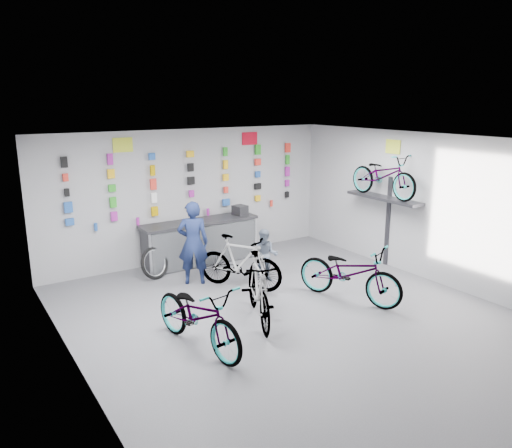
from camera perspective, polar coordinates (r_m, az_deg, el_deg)
floor at (r=8.69m, az=4.42°, el=-10.75°), size 8.00×8.00×0.00m
ceiling at (r=7.91m, az=4.83°, el=9.37°), size 8.00×8.00×0.00m
wall_back at (r=11.53m, az=-7.53°, el=3.27°), size 7.00×0.00×7.00m
wall_left at (r=6.74m, az=-19.91°, el=-5.37°), size 0.00×8.00×8.00m
wall_right at (r=10.62m, az=19.83°, el=1.61°), size 0.00×8.00×8.00m
counter at (r=11.36m, az=-6.37°, el=-2.12°), size 2.70×0.66×1.00m
merch_wall at (r=11.40m, az=-7.57°, el=4.68°), size 5.55×0.08×1.57m
wall_bracket at (r=11.25m, az=14.46°, el=2.48°), size 0.39×1.90×2.00m
sign_left at (r=10.79m, az=-14.98°, el=8.73°), size 0.42×0.02×0.30m
sign_right at (r=12.11m, az=-0.73°, el=9.74°), size 0.42×0.02×0.30m
sign_side at (r=11.19m, az=15.37°, el=8.52°), size 0.02×0.40×0.30m
bike_left at (r=7.57m, az=-6.61°, el=-10.35°), size 1.04×2.10×1.06m
bike_center at (r=8.38m, az=0.28°, el=-7.47°), size 1.22×1.94×1.13m
bike_right at (r=9.38m, az=10.65°, el=-5.47°), size 1.41×2.18×1.08m
bike_service at (r=9.81m, az=-1.85°, el=-4.38°), size 1.40×1.77×1.07m
bike_wall at (r=11.09m, az=14.37°, el=5.42°), size 0.63×1.80×0.95m
clerk at (r=10.05m, az=-7.20°, el=-2.14°), size 0.74×0.64×1.70m
customer at (r=10.20m, az=1.07°, el=-3.60°), size 0.67×0.65×1.09m
spare_wheel at (r=10.60m, az=-11.51°, el=-4.39°), size 0.73×0.46×0.68m
register at (r=11.70m, az=-1.84°, el=1.60°), size 0.33×0.35×0.22m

